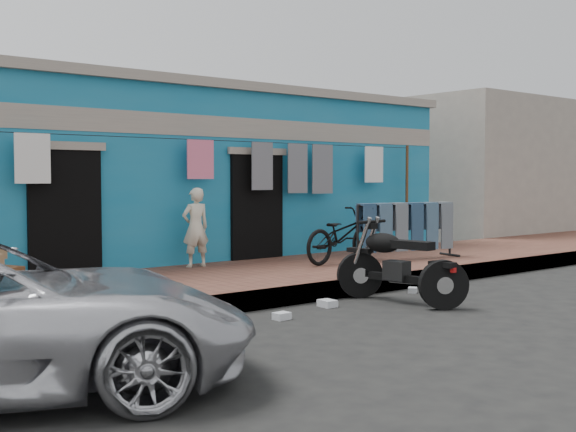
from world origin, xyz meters
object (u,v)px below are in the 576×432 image
object	(u,v)px
bicycle	(342,229)
seated_person	(196,227)
jeans_rack	(406,230)
motorcycle	(400,263)

from	to	relation	value
bicycle	seated_person	bearing A→B (deg)	57.45
bicycle	jeans_rack	bearing A→B (deg)	-108.82
seated_person	jeans_rack	size ratio (longest dim) A/B	0.58
seated_person	motorcycle	size ratio (longest dim) A/B	0.72
motorcycle	jeans_rack	size ratio (longest dim) A/B	0.81
seated_person	bicycle	distance (m)	2.46
bicycle	motorcycle	distance (m)	2.62
seated_person	motorcycle	distance (m)	3.58
motorcycle	jeans_rack	world-z (taller)	jeans_rack
bicycle	jeans_rack	distance (m)	1.33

